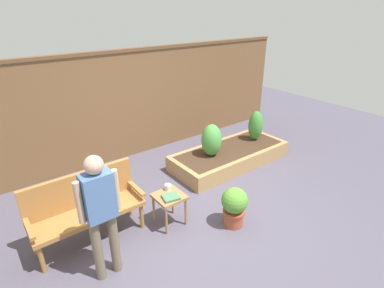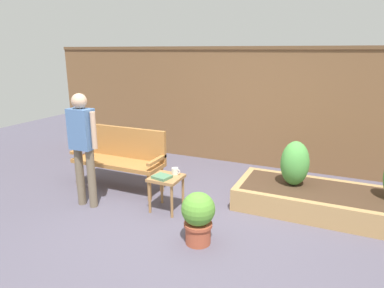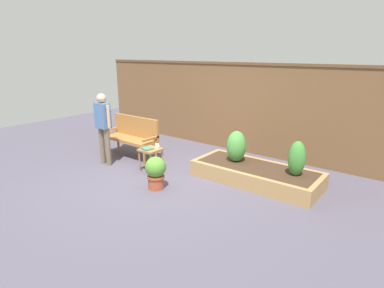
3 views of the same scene
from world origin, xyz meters
TOP-DOWN VIEW (x-y plane):
  - ground_plane at (0.00, 0.00)m, footprint 14.00×14.00m
  - fence_back at (0.00, 2.60)m, footprint 8.40×0.14m
  - garden_bench at (-1.43, 0.67)m, footprint 1.44×0.48m
  - side_table at (-0.40, 0.23)m, footprint 0.40×0.40m
  - cup_on_table at (-0.33, 0.36)m, footprint 0.12×0.09m
  - book_on_table at (-0.42, 0.15)m, footprint 0.25×0.23m
  - potted_boxwood at (0.31, -0.35)m, footprint 0.38×0.38m
  - raised_planter_bed at (1.59, 1.05)m, footprint 2.40×1.00m
  - shrub_near_bench at (1.12, 1.09)m, footprint 0.38×0.38m
  - shrub_far_corner at (2.33, 1.09)m, footprint 0.30×0.30m
  - person_by_bench at (-1.47, -0.10)m, footprint 0.47×0.20m

SIDE VIEW (x-z plane):
  - ground_plane at x=0.00m, z-range 0.00..0.00m
  - raised_planter_bed at x=1.59m, z-range 0.00..0.30m
  - potted_boxwood at x=0.31m, z-range 0.03..0.63m
  - side_table at x=-0.40m, z-range 0.16..0.64m
  - book_on_table at x=-0.42m, z-range 0.48..0.52m
  - cup_on_table at x=-0.33m, z-range 0.48..0.57m
  - garden_bench at x=-1.43m, z-range 0.07..1.01m
  - shrub_near_bench at x=1.12m, z-range 0.30..0.92m
  - shrub_far_corner at x=2.33m, z-range 0.30..0.93m
  - person_by_bench at x=-1.47m, z-range 0.15..1.71m
  - fence_back at x=0.00m, z-range 0.01..2.17m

